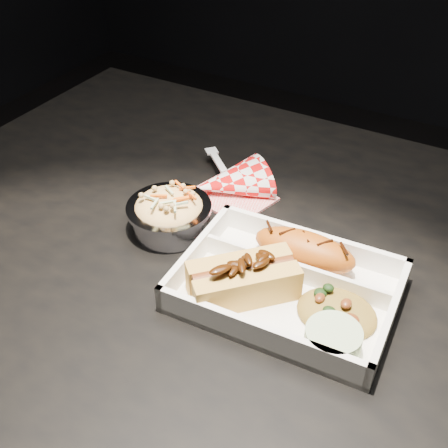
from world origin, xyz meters
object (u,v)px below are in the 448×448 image
Objects in this scene: dining_table at (281,315)px; hotdog at (243,277)px; food_tray at (287,289)px; foil_coleslaw_cup at (169,212)px; napkin_fork at (230,183)px; fried_pastry at (304,250)px.

hotdog reaches higher than dining_table.
foil_coleslaw_cup is at bearing 165.88° from food_tray.
dining_table is at bearing 112.88° from food_tray.
food_tray is 0.23m from napkin_fork.
food_tray is 2.26× the size of foil_coleslaw_cup.
fried_pastry is at bearing 90.00° from food_tray.
foil_coleslaw_cup is at bearing -174.84° from fried_pastry.
hotdog is at bearing -149.23° from food_tray.
dining_table is 0.11m from food_tray.
food_tray is at bearing -64.22° from dining_table.
dining_table is 7.77× the size of napkin_fork.
dining_table is at bearing 28.90° from hotdog.
dining_table is 10.48× the size of foil_coleslaw_cup.
fried_pastry is 0.84× the size of napkin_fork.
napkin_fork is (-0.16, 0.10, -0.01)m from fried_pastry.
foil_coleslaw_cup is at bearing 109.87° from hotdog.
fried_pastry is at bearing 5.16° from foil_coleslaw_cup.
napkin_fork is at bearing 147.91° from fried_pastry.
hotdog reaches higher than food_tray.
foil_coleslaw_cup is at bearing -60.73° from napkin_fork.
hotdog and foil_coleslaw_cup have the same top height.
fried_pastry is at bearing 18.36° from hotdog.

